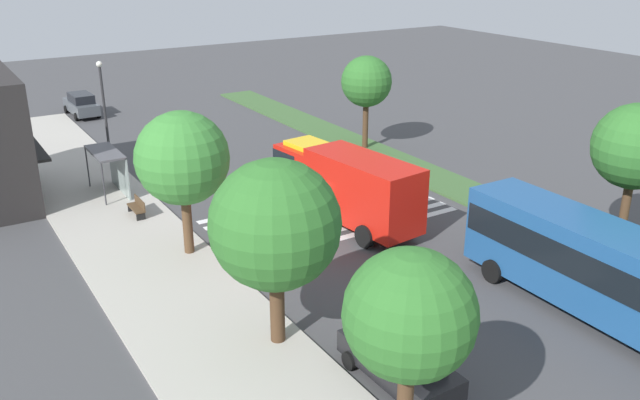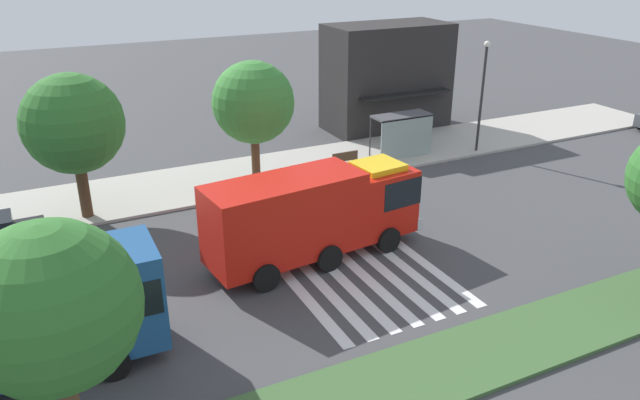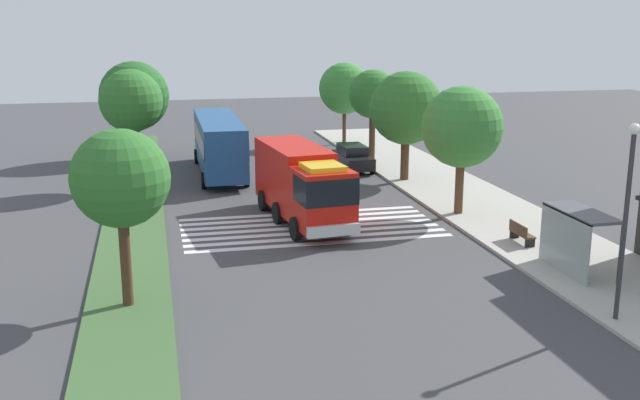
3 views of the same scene
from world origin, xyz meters
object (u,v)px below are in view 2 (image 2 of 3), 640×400
at_px(bench_near_shelter, 344,159).
at_px(median_tree_west, 52,308).
at_px(street_lamp, 483,88).
at_px(sidewalk_tree_east, 253,103).
at_px(bus_stop_shelter, 404,128).
at_px(fire_truck, 319,210).
at_px(sidewalk_tree_center, 73,124).

relative_size(bench_near_shelter, median_tree_west, 0.23).
bearing_deg(street_lamp, sidewalk_tree_east, 178.38).
height_order(sidewalk_tree_east, median_tree_west, median_tree_west).
xyz_separation_m(bus_stop_shelter, bench_near_shelter, (-4.00, -0.03, -1.30)).
distance_m(fire_truck, street_lamp, 16.52).
xyz_separation_m(fire_truck, sidewalk_tree_center, (-8.10, 8.10, 2.51)).
height_order(bench_near_shelter, sidewalk_tree_center, sidewalk_tree_center).
relative_size(fire_truck, bus_stop_shelter, 2.68).
xyz_separation_m(street_lamp, median_tree_west, (-24.59, -15.93, 1.19)).
distance_m(bench_near_shelter, street_lamp, 9.34).
relative_size(bench_near_shelter, sidewalk_tree_center, 0.24).
bearing_deg(street_lamp, bench_near_shelter, 173.14).
relative_size(bench_near_shelter, street_lamp, 0.24).
distance_m(fire_truck, sidewalk_tree_east, 8.49).
height_order(bus_stop_shelter, median_tree_west, median_tree_west).
height_order(bus_stop_shelter, sidewalk_tree_center, sidewalk_tree_center).
bearing_deg(sidewalk_tree_center, median_tree_west, -96.99).
bearing_deg(sidewalk_tree_center, fire_truck, -45.00).
distance_m(bench_near_shelter, median_tree_west, 23.73).
relative_size(sidewalk_tree_center, sidewalk_tree_east, 1.03).
bearing_deg(bus_stop_shelter, sidewalk_tree_center, -177.87).
height_order(sidewalk_tree_center, sidewalk_tree_east, sidewalk_tree_center).
distance_m(fire_truck, bus_stop_shelter, 13.19).
relative_size(sidewalk_tree_east, median_tree_west, 0.94).
distance_m(bench_near_shelter, sidewalk_tree_east, 6.83).
bearing_deg(bus_stop_shelter, sidewalk_tree_east, -175.99).
relative_size(street_lamp, sidewalk_tree_center, 0.98).
bearing_deg(street_lamp, median_tree_west, -147.07).
distance_m(bench_near_shelter, sidewalk_tree_center, 14.52).
relative_size(bus_stop_shelter, sidewalk_tree_east, 0.54).
height_order(bus_stop_shelter, sidewalk_tree_east, sidewalk_tree_east).
bearing_deg(bus_stop_shelter, fire_truck, -138.32).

